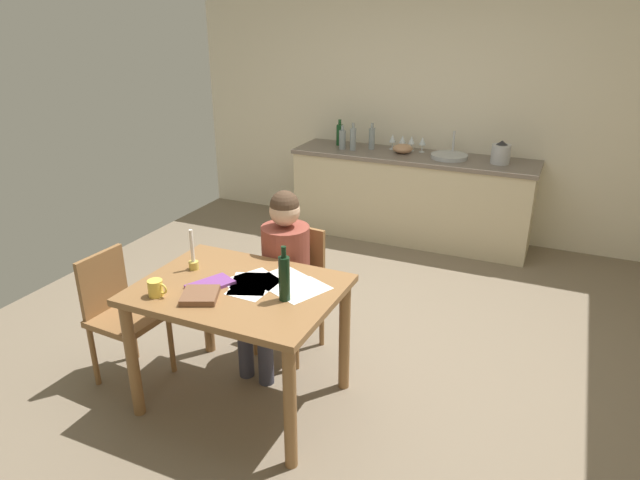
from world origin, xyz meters
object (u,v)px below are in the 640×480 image
wine_bottle_on_table (284,278)px  bottle_sauce (372,138)px  wine_glass_back_left (403,140)px  bottle_vinegar (342,139)px  chair_side_empty (121,312)px  dining_table (240,306)px  wine_glass_back_right (393,139)px  candlestick (193,258)px  person_seated (280,268)px  wine_glass_by_kettle (412,141)px  coffee_mug (156,288)px  sink_unit (449,156)px  book_cookery (210,284)px  bottle_wine_red (353,139)px  wine_glass_near_sink (422,141)px  book_magazine (200,295)px  chair_at_table (293,284)px  bottle_oil (340,134)px  stovetop_kettle (501,153)px  mixing_bowl (403,149)px

wine_bottle_on_table → bottle_sauce: size_ratio=1.17×
wine_glass_back_left → bottle_vinegar: bearing=-160.1°
chair_side_empty → wine_bottle_on_table: 1.24m
dining_table → wine_bottle_on_table: bearing=-5.0°
chair_side_empty → wine_glass_back_right: size_ratio=5.58×
bottle_vinegar → bottle_sauce: bottle_sauce is taller
candlestick → bottle_vinegar: size_ratio=1.05×
person_seated → chair_side_empty: person_seated is taller
person_seated → wine_glass_by_kettle: person_seated is taller
coffee_mug → chair_side_empty: bearing=158.9°
coffee_mug → sink_unit: (0.90, 3.33, 0.09)m
coffee_mug → dining_table: bearing=38.5°
book_cookery → bottle_wine_red: bearing=120.7°
chair_side_empty → wine_glass_near_sink: (1.06, 3.29, 0.53)m
person_seated → book_magazine: (-0.11, -0.73, 0.13)m
book_cookery → bottle_wine_red: size_ratio=0.91×
chair_side_empty → wine_glass_near_sink: size_ratio=5.58×
chair_side_empty → candlestick: size_ratio=3.34×
bottle_sauce → chair_at_table: bearing=-83.1°
chair_side_empty → sink_unit: bearing=66.3°
wine_glass_back_left → bottle_oil: bearing=-175.2°
candlestick → wine_glass_near_sink: (0.60, 3.10, 0.15)m
wine_bottle_on_table → wine_glass_back_right: size_ratio=2.06×
wine_glass_near_sink → bottle_vinegar: bearing=-165.0°
stovetop_kettle → wine_glass_back_left: size_ratio=1.43×
candlestick → person_seated: bearing=50.0°
chair_at_table → bottle_wine_red: 2.40m
coffee_mug → bottle_wine_red: bearing=91.7°
mixing_bowl → bottle_wine_red: bearing=-169.8°
wine_bottle_on_table → wine_glass_back_right: 3.25m
bottle_wine_red → wine_bottle_on_table: bearing=-75.7°
coffee_mug → bottle_sauce: bottle_sauce is taller
wine_glass_near_sink → wine_glass_by_kettle: same height
wine_bottle_on_table → sink_unit: sink_unit is taller
book_magazine → book_cookery: (-0.04, 0.15, -0.01)m
person_seated → wine_bottle_on_table: bearing=-59.6°
bottle_oil → wine_glass_back_right: size_ratio=1.78×
coffee_mug → book_magazine: size_ratio=0.59×
coffee_mug → candlestick: candlestick is taller
bottle_sauce → wine_glass_near_sink: 0.52m
bottle_oil → bottle_wine_red: size_ratio=0.97×
bottle_oil → mixing_bowl: bearing=-5.6°
wine_glass_by_kettle → wine_glass_back_right: size_ratio=1.00×
wine_glass_back_left → chair_side_empty: bearing=-104.5°
person_seated → chair_side_empty: 1.05m
book_magazine → bottle_sauce: (-0.17, 3.31, 0.21)m
book_cookery → stovetop_kettle: bearing=94.4°
bottle_vinegar → wine_glass_back_left: bearing=19.9°
book_magazine → bottle_wine_red: size_ratio=0.72×
candlestick → book_cookery: size_ratio=1.00×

